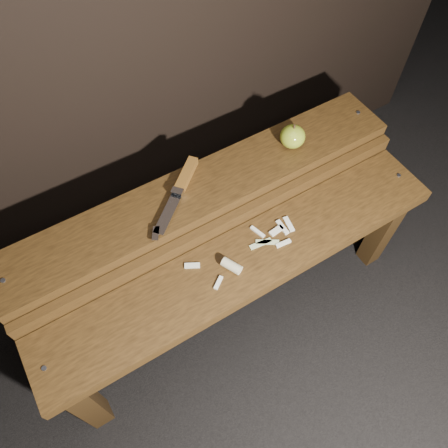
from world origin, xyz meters
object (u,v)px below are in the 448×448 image
bench_front_tier (246,273)px  bench_rear_tier (205,205)px  knife (182,184)px  apple (293,136)px

bench_front_tier → bench_rear_tier: (0.00, 0.23, 0.06)m
bench_rear_tier → knife: size_ratio=5.18×
apple → knife: bearing=175.5°
bench_front_tier → knife: bearing=101.5°
bench_front_tier → apple: bearing=37.6°
bench_rear_tier → knife: bearing=148.7°
bench_front_tier → bench_rear_tier: bench_rear_tier is taller
bench_front_tier → knife: 0.31m
bench_front_tier → apple: size_ratio=15.13×
apple → knife: size_ratio=0.34×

